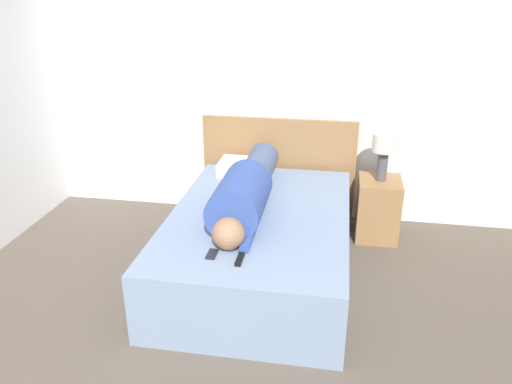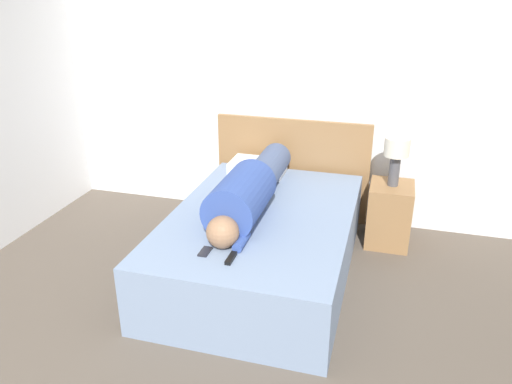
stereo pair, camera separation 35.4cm
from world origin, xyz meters
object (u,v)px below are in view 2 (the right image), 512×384
object	(u,v)px
nightstand	(389,214)
pillow_near_headboard	(258,167)
table_lamp	(396,153)
person_lying	(249,190)
tv_remote	(231,258)
bed	(261,243)
cell_phone	(205,252)

from	to	relation	value
nightstand	pillow_near_headboard	xyz separation A→B (m)	(-1.24, 0.04, 0.31)
nightstand	table_lamp	world-z (taller)	table_lamp
person_lying	pillow_near_headboard	bearing A→B (deg)	100.96
table_lamp	tv_remote	xyz separation A→B (m)	(-0.98, -1.54, -0.32)
bed	cell_phone	xyz separation A→B (m)	(-0.21, -0.69, 0.27)
cell_phone	pillow_near_headboard	bearing A→B (deg)	92.25
bed	tv_remote	world-z (taller)	tv_remote
cell_phone	tv_remote	bearing A→B (deg)	-12.50
table_lamp	person_lying	world-z (taller)	table_lamp
person_lying	cell_phone	xyz separation A→B (m)	(-0.09, -0.74, -0.16)
tv_remote	cell_phone	world-z (taller)	tv_remote
bed	pillow_near_headboard	xyz separation A→B (m)	(-0.27, 0.84, 0.33)
nightstand	cell_phone	world-z (taller)	nightstand
bed	cell_phone	bearing A→B (deg)	-106.79
table_lamp	person_lying	distance (m)	1.33
cell_phone	person_lying	bearing A→B (deg)	82.93
pillow_near_headboard	tv_remote	xyz separation A→B (m)	(0.26, -1.57, -0.05)
bed	tv_remote	bearing A→B (deg)	-90.68
pillow_near_headboard	tv_remote	bearing A→B (deg)	-80.66
table_lamp	pillow_near_headboard	distance (m)	1.27
person_lying	tv_remote	bearing A→B (deg)	-82.30
table_lamp	person_lying	bearing A→B (deg)	-145.48
pillow_near_headboard	tv_remote	distance (m)	1.59
person_lying	pillow_near_headboard	distance (m)	0.81
nightstand	tv_remote	xyz separation A→B (m)	(-0.98, -1.54, 0.26)
table_lamp	cell_phone	bearing A→B (deg)	-128.39
nightstand	tv_remote	distance (m)	1.84
nightstand	pillow_near_headboard	distance (m)	1.28
cell_phone	nightstand	bearing A→B (deg)	51.61
table_lamp	pillow_near_headboard	world-z (taller)	table_lamp
nightstand	person_lying	world-z (taller)	person_lying
person_lying	tv_remote	distance (m)	0.81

